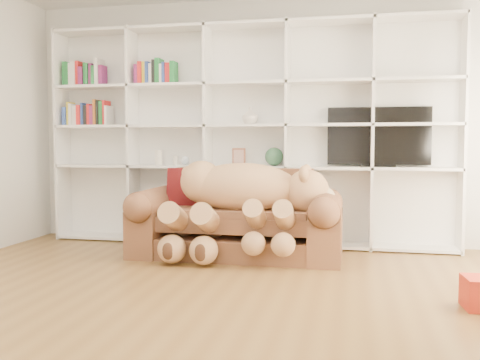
# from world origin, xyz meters

# --- Properties ---
(floor) EXTENTS (5.00, 5.00, 0.00)m
(floor) POSITION_xyz_m (0.00, 0.00, 0.00)
(floor) COLOR brown
(floor) RESTS_ON ground
(wall_back) EXTENTS (5.00, 0.02, 2.70)m
(wall_back) POSITION_xyz_m (0.00, 2.50, 1.35)
(wall_back) COLOR white
(wall_back) RESTS_ON floor
(bookshelf) EXTENTS (4.43, 0.35, 2.40)m
(bookshelf) POSITION_xyz_m (-0.24, 2.36, 1.31)
(bookshelf) COLOR white
(bookshelf) RESTS_ON floor
(sofa) EXTENTS (2.02, 0.87, 0.85)m
(sofa) POSITION_xyz_m (0.02, 1.71, 0.32)
(sofa) COLOR brown
(sofa) RESTS_ON floor
(teddy_bear) EXTENTS (1.58, 0.85, 0.92)m
(teddy_bear) POSITION_xyz_m (0.10, 1.54, 0.60)
(teddy_bear) COLOR tan
(teddy_bear) RESTS_ON sofa
(throw_pillow) EXTENTS (0.44, 0.28, 0.43)m
(throw_pillow) POSITION_xyz_m (-0.54, 1.85, 0.64)
(throw_pillow) COLOR #5A120F
(throw_pillow) RESTS_ON sofa
(tv) EXTENTS (1.05, 0.18, 0.62)m
(tv) POSITION_xyz_m (1.39, 2.35, 1.17)
(tv) COLOR black
(tv) RESTS_ON bookshelf
(picture_frame) EXTENTS (0.15, 0.04, 0.18)m
(picture_frame) POSITION_xyz_m (-0.09, 2.30, 0.96)
(picture_frame) COLOR brown
(picture_frame) RESTS_ON bookshelf
(green_vase) EXTENTS (0.20, 0.20, 0.20)m
(green_vase) POSITION_xyz_m (0.30, 2.30, 0.96)
(green_vase) COLOR #305E3F
(green_vase) RESTS_ON bookshelf
(figurine_tall) EXTENTS (0.10, 0.10, 0.17)m
(figurine_tall) POSITION_xyz_m (-1.02, 2.30, 0.95)
(figurine_tall) COLOR silver
(figurine_tall) RESTS_ON bookshelf
(figurine_short) EXTENTS (0.08, 0.08, 0.11)m
(figurine_short) POSITION_xyz_m (-0.82, 2.30, 0.92)
(figurine_short) COLOR silver
(figurine_short) RESTS_ON bookshelf
(snow_globe) EXTENTS (0.10, 0.10, 0.10)m
(snow_globe) POSITION_xyz_m (-0.71, 2.30, 0.92)
(snow_globe) COLOR silver
(snow_globe) RESTS_ON bookshelf
(shelf_vase) EXTENTS (0.19, 0.19, 0.18)m
(shelf_vase) POSITION_xyz_m (0.03, 2.30, 1.41)
(shelf_vase) COLOR beige
(shelf_vase) RESTS_ON bookshelf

